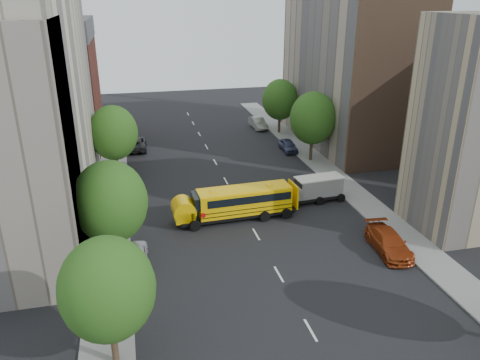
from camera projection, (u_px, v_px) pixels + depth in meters
name	position (u px, v px, depth m)	size (l,w,h in m)	color
ground	(250.00, 223.00, 39.90)	(120.00, 120.00, 0.00)	black
sidewalk_left	(112.00, 212.00, 41.89)	(3.00, 80.00, 0.12)	slate
sidewalk_right	(348.00, 188.00, 46.88)	(3.00, 80.00, 0.12)	slate
lane_markings	(226.00, 181.00, 48.92)	(0.15, 64.00, 0.01)	silver
building_left_cream	(16.00, 103.00, 37.69)	(10.00, 26.00, 20.00)	beige
building_left_redbrick	(56.00, 94.00, 58.85)	(10.00, 15.00, 13.00)	maroon
building_right_far	(349.00, 73.00, 58.50)	(10.00, 22.00, 18.00)	tan
building_right_sidewall	(396.00, 89.00, 48.57)	(10.10, 0.30, 18.00)	brown
street_tree_0	(107.00, 289.00, 23.15)	(4.80, 4.80, 7.41)	#38281C
street_tree_1	(110.00, 202.00, 32.06)	(5.12, 5.12, 7.90)	#38281C
street_tree_2	(113.00, 133.00, 48.35)	(4.99, 4.99, 7.71)	#38281C
street_tree_4	(313.00, 118.00, 53.03)	(5.25, 5.25, 8.10)	#38281C
street_tree_5	(280.00, 100.00, 64.00)	(4.86, 4.86, 7.51)	#38281C
school_bus	(235.00, 202.00, 40.19)	(10.19, 2.91, 2.84)	black
safari_truck	(314.00, 189.00, 43.77)	(5.69, 2.48, 2.37)	black
parked_car_0	(136.00, 255.00, 33.74)	(1.73, 4.31, 1.47)	silver
parked_car_1	(132.00, 184.00, 46.18)	(1.50, 4.30, 1.42)	silver
parked_car_2	(136.00, 143.00, 58.54)	(2.62, 5.68, 1.58)	black
parked_car_3	(389.00, 242.00, 35.31)	(2.18, 5.37, 1.56)	#943512
parked_car_4	(288.00, 146.00, 57.96)	(1.64, 4.09, 1.39)	#333A5A
parked_car_5	(258.00, 123.00, 67.78)	(1.64, 4.71, 1.55)	gray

